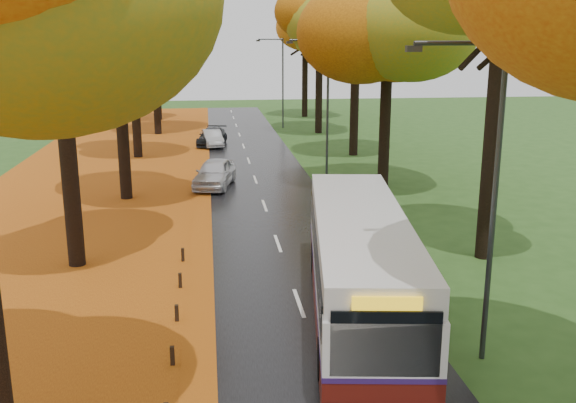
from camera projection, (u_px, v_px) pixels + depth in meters
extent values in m
cube|color=black|center=(263.00, 201.00, 32.38)|extent=(6.50, 90.00, 0.04)
cube|color=silver|center=(263.00, 201.00, 32.37)|extent=(0.12, 90.00, 0.01)
cube|color=maroon|center=(79.00, 207.00, 31.30)|extent=(12.00, 90.00, 0.02)
cube|color=#BB6313|center=(202.00, 202.00, 32.01)|extent=(0.90, 90.00, 0.01)
cylinder|color=black|center=(67.00, 140.00, 22.18)|extent=(0.60, 0.60, 9.15)
cylinder|color=black|center=(122.00, 121.00, 32.00)|extent=(0.60, 0.60, 8.00)
ellipsoid|color=orange|center=(115.00, 17.00, 30.77)|extent=(9.20, 9.20, 7.18)
cylinder|color=black|center=(135.00, 95.00, 43.40)|extent=(0.60, 0.60, 8.58)
ellipsoid|color=orange|center=(130.00, 12.00, 42.07)|extent=(8.00, 8.00, 6.24)
cylinder|color=black|center=(156.00, 80.00, 53.97)|extent=(0.60, 0.60, 9.15)
ellipsoid|color=orange|center=(152.00, 9.00, 52.56)|extent=(9.20, 9.20, 7.18)
cylinder|color=black|center=(157.00, 80.00, 63.66)|extent=(0.60, 0.60, 8.00)
ellipsoid|color=orange|center=(155.00, 28.00, 62.42)|extent=(8.00, 8.00, 6.24)
cylinder|color=black|center=(492.00, 136.00, 23.01)|extent=(0.60, 0.60, 9.22)
cylinder|color=black|center=(385.00, 113.00, 34.60)|extent=(0.60, 0.60, 8.19)
ellipsoid|color=#C1700E|center=(389.00, 14.00, 33.34)|extent=(9.20, 9.20, 7.18)
cylinder|color=black|center=(355.00, 93.00, 44.23)|extent=(0.60, 0.60, 8.70)
ellipsoid|color=#C1700E|center=(357.00, 11.00, 42.88)|extent=(8.20, 8.20, 6.40)
cylinder|color=black|center=(319.00, 79.00, 54.66)|extent=(0.60, 0.60, 9.22)
ellipsoid|color=#C1700E|center=(320.00, 9.00, 53.24)|extent=(9.20, 9.20, 7.18)
cylinder|color=black|center=(305.00, 77.00, 66.40)|extent=(0.60, 0.60, 8.19)
ellipsoid|color=#C1700E|center=(305.00, 26.00, 65.13)|extent=(8.20, 8.20, 6.40)
cube|color=black|center=(172.00, 356.00, 16.11)|extent=(0.11, 0.11, 0.52)
cube|color=black|center=(177.00, 313.00, 18.61)|extent=(0.11, 0.11, 0.52)
cube|color=black|center=(180.00, 281.00, 21.11)|extent=(0.11, 0.11, 0.52)
cube|color=black|center=(183.00, 255.00, 23.61)|extent=(0.11, 0.11, 0.52)
cylinder|color=#333538|center=(494.00, 208.00, 15.56)|extent=(0.14, 0.14, 8.00)
cylinder|color=#333538|center=(461.00, 43.00, 14.46)|extent=(2.20, 0.11, 0.11)
cube|color=#333538|center=(414.00, 49.00, 14.35)|extent=(0.35, 0.18, 0.14)
cylinder|color=#333538|center=(328.00, 110.00, 36.71)|extent=(0.14, 0.14, 8.00)
cylinder|color=#333538|center=(309.00, 40.00, 35.61)|extent=(2.20, 0.11, 0.11)
cube|color=#333538|center=(290.00, 42.00, 35.50)|extent=(0.35, 0.18, 0.14)
cylinder|color=#333538|center=(283.00, 84.00, 57.86)|extent=(0.14, 0.14, 8.00)
cylinder|color=#333538|center=(270.00, 39.00, 56.76)|extent=(2.20, 0.11, 0.11)
cube|color=#333538|center=(258.00, 41.00, 56.65)|extent=(0.35, 0.18, 0.14)
cube|color=#52120C|center=(358.00, 297.00, 19.12)|extent=(4.18, 11.74, 0.94)
cube|color=silver|center=(359.00, 261.00, 18.84)|extent=(4.18, 11.74, 1.36)
cube|color=silver|center=(360.00, 227.00, 18.58)|extent=(4.10, 11.51, 0.73)
cube|color=#2F1958|center=(359.00, 281.00, 18.99)|extent=(4.21, 11.77, 0.13)
cube|color=black|center=(360.00, 247.00, 18.74)|extent=(4.09, 10.84, 0.89)
cube|color=black|center=(385.00, 344.00, 13.25)|extent=(2.28, 0.38, 1.46)
cube|color=yellow|center=(387.00, 303.00, 13.02)|extent=(1.43, 0.26, 0.29)
cylinder|color=black|center=(324.00, 359.00, 15.34)|extent=(0.43, 1.08, 1.04)
cylinder|color=black|center=(423.00, 359.00, 15.31)|extent=(0.43, 1.08, 1.04)
cylinder|color=black|center=(316.00, 257.00, 22.47)|extent=(0.43, 1.08, 1.04)
cylinder|color=black|center=(383.00, 257.00, 22.43)|extent=(0.43, 1.08, 1.04)
imported|color=silver|center=(215.00, 173.00, 35.22)|extent=(2.78, 4.79, 1.53)
imported|color=#A2A5AA|center=(212.00, 138.00, 48.47)|extent=(1.79, 3.88, 1.23)
imported|color=black|center=(212.00, 137.00, 49.08)|extent=(2.65, 4.66, 1.27)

